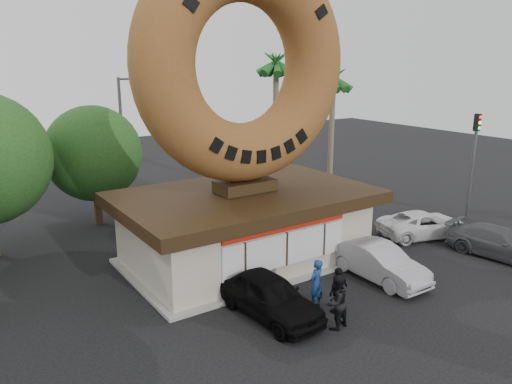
{
  "coord_description": "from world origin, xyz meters",
  "views": [
    {
      "loc": [
        -11.57,
        -12.05,
        9.0
      ],
      "look_at": [
        -0.76,
        4.0,
        3.82
      ],
      "focal_mm": 35.0,
      "sensor_mm": 36.0,
      "label": 1
    }
  ],
  "objects": [
    {
      "name": "car_silver",
      "position": [
        3.57,
        1.19,
        0.75
      ],
      "size": [
        1.6,
        4.55,
        1.5
      ],
      "primitive_type": "imported",
      "rotation": [
        0.0,
        0.0,
        -0.0
      ],
      "color": "#9E9EA2",
      "rests_on": "ground"
    },
    {
      "name": "donut_shop",
      "position": [
        0.0,
        5.98,
        1.77
      ],
      "size": [
        11.2,
        7.2,
        3.8
      ],
      "color": "beige",
      "rests_on": "ground"
    },
    {
      "name": "ground",
      "position": [
        0.0,
        0.0,
        0.0
      ],
      "size": [
        90.0,
        90.0,
        0.0
      ],
      "primitive_type": "plane",
      "color": "black",
      "rests_on": "ground"
    },
    {
      "name": "street_lamp",
      "position": [
        -1.86,
        16.0,
        4.48
      ],
      "size": [
        2.11,
        0.2,
        8.0
      ],
      "color": "#59595E",
      "rests_on": "ground"
    },
    {
      "name": "giant_donut",
      "position": [
        0.0,
        6.0,
        8.77
      ],
      "size": [
        9.94,
        2.53,
        9.94
      ],
      "primitive_type": "torus",
      "rotation": [
        1.57,
        0.0,
        0.0
      ],
      "color": "brown",
      "rests_on": "donut_shop"
    },
    {
      "name": "person_center",
      "position": [
        -0.67,
        -0.77,
        0.97
      ],
      "size": [
        1.05,
        0.88,
        1.95
      ],
      "primitive_type": "imported",
      "rotation": [
        0.0,
        0.0,
        3.31
      ],
      "color": "black",
      "rests_on": "ground"
    },
    {
      "name": "traffic_signal",
      "position": [
        14.0,
        3.99,
        3.87
      ],
      "size": [
        0.3,
        0.38,
        6.07
      ],
      "color": "#59595E",
      "rests_on": "ground"
    },
    {
      "name": "person_right",
      "position": [
        0.15,
        -0.0,
        0.88
      ],
      "size": [
        1.1,
        0.65,
        1.76
      ],
      "primitive_type": "imported",
      "rotation": [
        0.0,
        0.0,
        3.36
      ],
      "color": "black",
      "rests_on": "ground"
    },
    {
      "name": "palm_far",
      "position": [
        11.0,
        12.5,
        7.48
      ],
      "size": [
        2.6,
        2.6,
        8.75
      ],
      "color": "#726651",
      "rests_on": "ground"
    },
    {
      "name": "tree_mid",
      "position": [
        -4.0,
        15.0,
        4.02
      ],
      "size": [
        5.2,
        5.2,
        6.63
      ],
      "color": "#473321",
      "rests_on": "ground"
    },
    {
      "name": "palm_near",
      "position": [
        7.5,
        14.0,
        8.41
      ],
      "size": [
        2.6,
        2.6,
        9.75
      ],
      "color": "#726651",
      "rests_on": "ground"
    },
    {
      "name": "car_black",
      "position": [
        -2.07,
        1.21,
        0.78
      ],
      "size": [
        2.22,
        4.72,
        1.56
      ],
      "primitive_type": "imported",
      "rotation": [
        0.0,
        0.0,
        0.08
      ],
      "color": "black",
      "rests_on": "ground"
    },
    {
      "name": "car_grey",
      "position": [
        10.1,
        -0.28,
        0.69
      ],
      "size": [
        2.69,
        5.02,
        1.38
      ],
      "primitive_type": "imported",
      "rotation": [
        0.0,
        0.0,
        0.16
      ],
      "color": "#4D4E52",
      "rests_on": "ground"
    },
    {
      "name": "person_left",
      "position": [
        -0.27,
        0.75,
        0.95
      ],
      "size": [
        0.79,
        0.63,
        1.9
      ],
      "primitive_type": "imported",
      "rotation": [
        0.0,
        0.0,
        3.43
      ],
      "color": "navy",
      "rests_on": "ground"
    },
    {
      "name": "car_white",
      "position": [
        9.44,
        3.51,
        0.66
      ],
      "size": [
        5.22,
        3.52,
        1.33
      ],
      "primitive_type": "imported",
      "rotation": [
        0.0,
        0.0,
        1.27
      ],
      "color": "silver",
      "rests_on": "ground"
    }
  ]
}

